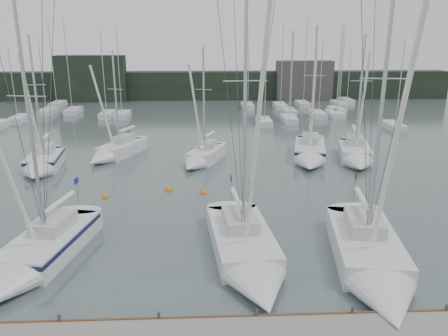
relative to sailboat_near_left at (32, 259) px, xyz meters
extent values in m
plane|color=#4B5C5A|center=(8.87, -0.84, -0.60)|extent=(160.00, 160.00, 0.00)
cube|color=slate|center=(8.87, -5.84, -0.40)|extent=(24.00, 2.00, 0.40)
cube|color=black|center=(8.87, 61.16, 1.90)|extent=(90.00, 4.00, 5.00)
cube|color=black|center=(-11.13, 59.16, 3.40)|extent=(12.00, 3.00, 8.00)
cube|color=#44413E|center=(26.87, 59.16, 2.90)|extent=(10.00, 3.00, 7.00)
cube|color=silver|center=(-11.05, 46.40, -0.25)|extent=(1.80, 4.50, 0.90)
cylinder|color=#AAACB2|center=(-11.05, 45.90, 6.78)|extent=(0.12, 0.12, 13.16)
cube|color=silver|center=(21.06, 49.88, -0.25)|extent=(1.80, 4.50, 0.90)
cylinder|color=#AAACB2|center=(21.06, 49.38, 6.43)|extent=(0.12, 0.12, 12.45)
cube|color=silver|center=(-5.23, 43.07, -0.25)|extent=(1.80, 4.50, 0.90)
cylinder|color=#AAACB2|center=(-5.23, 42.57, 5.81)|extent=(0.12, 0.12, 11.21)
cube|color=silver|center=(33.49, 54.88, -0.25)|extent=(1.80, 4.50, 0.90)
cylinder|color=#AAACB2|center=(33.49, 54.38, 4.46)|extent=(0.12, 0.12, 8.50)
cube|color=silver|center=(-15.52, 53.26, -0.25)|extent=(1.80, 4.50, 0.90)
cylinder|color=#AAACB2|center=(-15.52, 52.76, 6.58)|extent=(0.12, 0.12, 12.75)
cube|color=silver|center=(28.92, 45.00, -0.25)|extent=(1.80, 4.50, 0.90)
cylinder|color=#AAACB2|center=(28.92, 44.50, 5.99)|extent=(0.12, 0.12, 11.58)
cube|color=silver|center=(-2.98, 42.67, -0.25)|extent=(1.80, 4.50, 0.90)
cylinder|color=#AAACB2|center=(-2.98, 42.17, 5.84)|extent=(0.12, 0.12, 11.27)
cube|color=silver|center=(27.71, 41.80, -0.25)|extent=(1.80, 4.50, 0.90)
cylinder|color=#AAACB2|center=(27.71, 41.30, 6.28)|extent=(0.12, 0.12, 12.15)
cube|color=silver|center=(25.21, 41.91, -0.25)|extent=(1.80, 4.50, 0.90)
cylinder|color=#AAACB2|center=(25.21, 41.41, 4.97)|extent=(0.12, 0.12, 9.52)
cube|color=silver|center=(20.37, 38.33, -0.25)|extent=(1.80, 4.50, 0.90)
cylinder|color=#AAACB2|center=(20.37, 37.83, 5.75)|extent=(0.12, 0.12, 11.08)
cube|color=silver|center=(-16.62, 40.18, -0.25)|extent=(1.80, 4.50, 0.90)
cylinder|color=#AAACB2|center=(-16.62, 39.68, 4.79)|extent=(0.12, 0.12, 9.18)
cube|color=silver|center=(-14.82, 46.22, -0.25)|extent=(1.80, 4.50, 0.90)
cylinder|color=#AAACB2|center=(-14.82, 45.72, 5.34)|extent=(0.12, 0.12, 10.27)
cube|color=silver|center=(21.44, 44.37, -0.25)|extent=(1.80, 4.50, 0.90)
cylinder|color=#AAACB2|center=(21.44, 43.87, 5.88)|extent=(0.12, 0.12, 11.36)
cube|color=silver|center=(25.13, 51.56, -0.25)|extent=(1.80, 4.50, 0.90)
cylinder|color=#AAACB2|center=(25.13, 51.06, 6.91)|extent=(0.12, 0.12, 13.41)
cube|color=silver|center=(16.67, 36.49, -0.25)|extent=(1.80, 4.50, 0.90)
cylinder|color=#AAACB2|center=(16.67, 35.99, 4.54)|extent=(0.12, 0.12, 8.66)
cube|color=silver|center=(15.77, 49.88, -0.25)|extent=(1.80, 4.50, 0.90)
cylinder|color=#AAACB2|center=(15.77, 49.38, 6.37)|extent=(0.12, 0.12, 12.33)
cube|color=silver|center=(32.71, 33.10, -0.25)|extent=(1.80, 4.50, 0.90)
cylinder|color=#AAACB2|center=(32.71, 32.60, 5.18)|extent=(0.12, 0.12, 9.94)
cube|color=silver|center=(31.19, 51.56, -0.25)|extent=(1.80, 4.50, 0.90)
cylinder|color=#AAACB2|center=(31.19, 51.06, 6.33)|extent=(0.12, 0.12, 12.25)
cube|color=silver|center=(0.34, 1.78, -0.15)|extent=(4.09, 7.02, 1.50)
cube|color=#B3B3B7|center=(0.44, 2.27, 0.95)|extent=(2.06, 2.89, 0.70)
cylinder|color=#AAACB2|center=(0.25, 1.32, 6.80)|extent=(0.18, 0.18, 12.41)
cylinder|color=white|center=(0.59, 3.08, 1.85)|extent=(0.88, 3.22, 0.28)
cube|color=#0F1639|center=(0.34, 1.78, 0.35)|extent=(4.11, 7.05, 0.25)
cube|color=#1B2096|center=(1.00, 5.21, 2.40)|extent=(0.12, 0.53, 0.36)
cube|color=silver|center=(10.80, 1.78, -0.16)|extent=(3.80, 7.40, 1.47)
cone|color=silver|center=(11.29, -3.30, -0.16)|extent=(3.41, 3.34, 3.13)
cube|color=#B3B3B7|center=(10.75, 2.27, 0.92)|extent=(1.99, 3.01, 0.68)
cylinder|color=#AAACB2|center=(10.85, 1.27, 7.37)|extent=(0.18, 0.18, 13.59)
cylinder|color=white|center=(10.66, 3.20, 1.80)|extent=(0.61, 3.50, 0.27)
cube|color=#1B2096|center=(10.44, 5.53, 2.34)|extent=(0.07, 0.53, 0.35)
cube|color=silver|center=(17.37, 0.69, -0.11)|extent=(4.36, 7.86, 1.62)
cone|color=silver|center=(16.55, -4.57, -0.11)|extent=(3.70, 3.66, 3.25)
cube|color=#B3B3B7|center=(17.45, 1.23, 1.08)|extent=(2.22, 3.22, 0.76)
cylinder|color=#AAACB2|center=(17.29, 0.17, 7.55)|extent=(0.19, 0.19, 13.69)
cylinder|color=white|center=(17.60, 2.16, 2.06)|extent=(0.86, 3.64, 0.30)
cube|color=maroon|center=(17.98, 4.59, 2.65)|extent=(0.11, 0.58, 0.39)
cube|color=silver|center=(-5.58, 18.21, -0.13)|extent=(3.21, 5.44, 1.57)
cone|color=silver|center=(-5.14, 14.55, -0.13)|extent=(2.86, 2.51, 2.61)
cube|color=#B3B3B7|center=(-5.65, 18.73, 1.02)|extent=(1.67, 2.22, 0.73)
cylinder|color=#AAACB2|center=(-5.54, 17.85, 5.78)|extent=(0.19, 0.19, 10.24)
cylinder|color=white|center=(-5.71, 19.24, 1.96)|extent=(0.59, 2.54, 0.29)
cube|color=#0F1639|center=(-5.58, 18.21, 0.40)|extent=(3.23, 5.46, 0.26)
cube|color=silver|center=(0.52, 22.36, -0.16)|extent=(4.43, 6.05, 1.45)
cone|color=silver|center=(-1.06, 18.73, -0.16)|extent=(3.17, 3.14, 2.42)
cube|color=#B3B3B7|center=(0.71, 22.80, 0.90)|extent=(2.10, 2.56, 0.68)
cylinder|color=#AAACB2|center=(0.36, 22.00, 5.02)|extent=(0.17, 0.17, 8.92)
cylinder|color=white|center=(0.96, 23.38, 1.78)|extent=(1.33, 2.59, 0.27)
cube|color=silver|center=(8.91, 19.81, -0.17)|extent=(3.92, 5.42, 1.42)
cone|color=silver|center=(7.61, 16.53, -0.17)|extent=(2.89, 2.80, 2.27)
cube|color=#B3B3B7|center=(9.08, 20.25, 0.87)|extent=(1.89, 2.29, 0.66)
cylinder|color=#AAACB2|center=(8.78, 19.48, 5.21)|extent=(0.17, 0.17, 9.34)
cylinder|color=white|center=(9.27, 20.72, 1.72)|extent=(1.13, 2.34, 0.26)
cube|color=silver|center=(19.09, 20.79, -0.11)|extent=(4.23, 6.99, 1.63)
cone|color=silver|center=(18.04, 16.25, -0.11)|extent=(3.38, 3.36, 2.82)
cube|color=#B3B3B7|center=(19.22, 21.32, 1.09)|extent=(2.10, 2.89, 0.76)
cylinder|color=#AAACB2|center=(18.99, 20.33, 6.18)|extent=(0.20, 0.20, 10.95)
cylinder|color=white|center=(19.39, 22.06, 2.06)|extent=(1.02, 3.17, 0.30)
cube|color=#0F1639|center=(19.09, 20.79, 0.44)|extent=(4.25, 7.02, 0.27)
cube|color=silver|center=(23.21, 19.80, -0.10)|extent=(3.90, 6.13, 1.64)
cone|color=silver|center=(22.33, 15.84, -0.10)|extent=(3.19, 2.96, 2.73)
cube|color=#B3B3B7|center=(23.33, 20.33, 1.10)|extent=(1.96, 2.54, 0.76)
cylinder|color=#AAACB2|center=(23.12, 19.40, 5.83)|extent=(0.20, 0.20, 10.23)
cylinder|color=white|center=(23.45, 20.90, 2.08)|extent=(0.90, 2.77, 0.31)
sphere|color=orange|center=(5.99, 11.59, -0.60)|extent=(0.63, 0.63, 0.63)
sphere|color=orange|center=(12.57, 13.12, -0.60)|extent=(0.50, 0.50, 0.50)
sphere|color=orange|center=(1.45, 10.25, -0.60)|extent=(0.55, 0.55, 0.55)
ellipsoid|color=white|center=(8.68, 0.85, 5.51)|extent=(0.27, 0.46, 0.20)
cube|color=gray|center=(8.41, 0.82, 5.53)|extent=(0.45, 0.19, 0.11)
cube|color=gray|center=(8.96, 0.88, 5.53)|extent=(0.45, 0.19, 0.11)
sphere|color=orange|center=(8.71, 10.84, -0.60)|extent=(0.56, 0.56, 0.56)
camera|label=1|loc=(8.85, -20.21, 10.90)|focal=35.00mm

